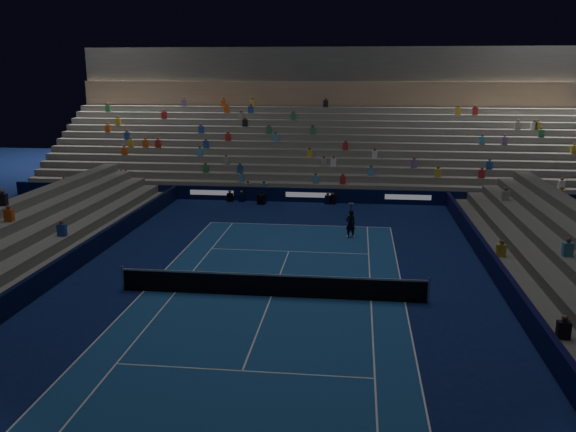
# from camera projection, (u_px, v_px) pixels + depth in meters

# --- Properties ---
(ground) EXTENTS (90.00, 90.00, 0.00)m
(ground) POSITION_uv_depth(u_px,v_px,m) (271.00, 297.00, 24.90)
(ground) COLOR #0C194D
(ground) RESTS_ON ground
(court_surface) EXTENTS (10.97, 23.77, 0.01)m
(court_surface) POSITION_uv_depth(u_px,v_px,m) (271.00, 296.00, 24.90)
(court_surface) COLOR navy
(court_surface) RESTS_ON ground
(sponsor_barrier_far) EXTENTS (44.00, 0.25, 1.00)m
(sponsor_barrier_far) POSITION_uv_depth(u_px,v_px,m) (308.00, 195.00, 42.63)
(sponsor_barrier_far) COLOR #080E33
(sponsor_barrier_far) RESTS_ON ground
(sponsor_barrier_east) EXTENTS (0.25, 37.00, 1.00)m
(sponsor_barrier_east) POSITION_uv_depth(u_px,v_px,m) (513.00, 295.00, 23.69)
(sponsor_barrier_east) COLOR #080932
(sponsor_barrier_east) RESTS_ON ground
(sponsor_barrier_west) EXTENTS (0.25, 37.00, 1.00)m
(sponsor_barrier_west) POSITION_uv_depth(u_px,v_px,m) (50.00, 276.00, 25.87)
(sponsor_barrier_west) COLOR black
(sponsor_barrier_west) RESTS_ON ground
(grandstand_main) EXTENTS (44.00, 15.20, 11.20)m
(grandstand_main) POSITION_uv_depth(u_px,v_px,m) (318.00, 140.00, 51.02)
(grandstand_main) COLOR slate
(grandstand_main) RESTS_ON ground
(tennis_net) EXTENTS (12.90, 0.10, 1.10)m
(tennis_net) POSITION_uv_depth(u_px,v_px,m) (271.00, 285.00, 24.78)
(tennis_net) COLOR #B2B2B7
(tennis_net) RESTS_ON ground
(tennis_player) EXTENTS (0.69, 0.59, 1.60)m
(tennis_player) POSITION_uv_depth(u_px,v_px,m) (350.00, 224.00, 33.48)
(tennis_player) COLOR black
(tennis_player) RESTS_ON ground
(broadcast_camera) EXTENTS (0.58, 1.01, 0.68)m
(broadcast_camera) POSITION_uv_depth(u_px,v_px,m) (262.00, 199.00, 42.06)
(broadcast_camera) COLOR black
(broadcast_camera) RESTS_ON ground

